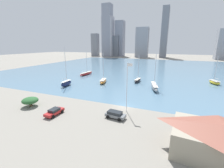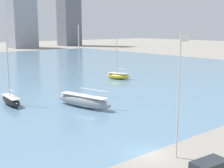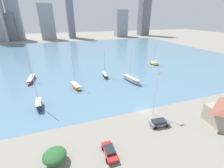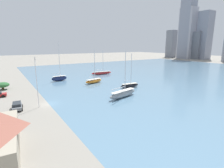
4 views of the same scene
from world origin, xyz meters
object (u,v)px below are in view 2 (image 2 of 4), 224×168
object	(u,v)px
sailboat_black	(11,100)
sailboat_gray	(84,101)
flag_pole	(179,92)
sailboat_yellow	(118,76)

from	to	relation	value
sailboat_black	sailboat_gray	size ratio (longest dim) A/B	0.92
flag_pole	sailboat_gray	xyz separation A→B (m)	(4.08, 21.76, -5.43)
flag_pole	sailboat_yellow	distance (m)	47.78
sailboat_gray	flag_pole	bearing A→B (deg)	-114.56
flag_pole	sailboat_black	world-z (taller)	flag_pole
sailboat_yellow	sailboat_gray	xyz separation A→B (m)	(-22.44, -17.58, 0.23)
sailboat_black	sailboat_gray	distance (m)	12.09
flag_pole	sailboat_black	size ratio (longest dim) A/B	1.02
sailboat_black	flag_pole	bearing A→B (deg)	-77.99
flag_pole	sailboat_gray	size ratio (longest dim) A/B	0.93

